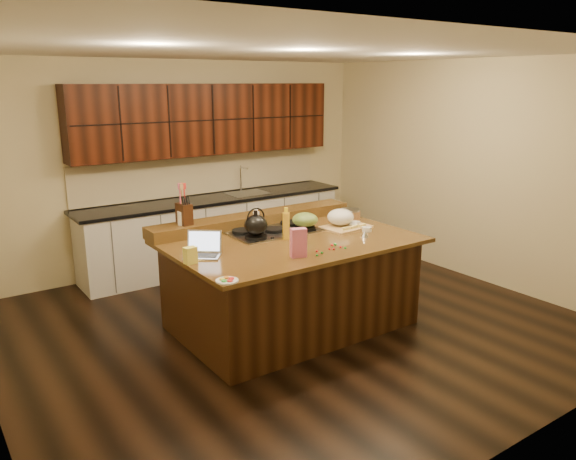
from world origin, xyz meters
TOP-DOWN VIEW (x-y plane):
  - room at (0.00, 0.00)m, footprint 5.52×5.02m
  - island at (0.00, 0.00)m, footprint 2.40×1.60m
  - back_ledge at (0.00, 0.70)m, footprint 2.40×0.30m
  - cooktop at (0.00, 0.30)m, footprint 0.92×0.52m
  - back_counter at (0.30, 2.23)m, footprint 3.70×0.66m
  - kettle at (-0.30, 0.17)m, footprint 0.28×0.28m
  - green_bowl at (0.30, 0.17)m, footprint 0.34×0.34m
  - laptop at (-0.95, 0.01)m, footprint 0.39×0.38m
  - oil_bottle at (-0.05, 0.02)m, footprint 0.07×0.07m
  - vinegar_bottle at (-0.23, 0.28)m, footprint 0.07×0.07m
  - wooden_tray at (0.71, 0.06)m, footprint 0.52×0.41m
  - ramekin_a at (0.79, -0.02)m, footprint 0.13×0.13m
  - ramekin_b at (0.81, -0.21)m, footprint 0.13×0.13m
  - ramekin_c at (0.88, 0.03)m, footprint 0.11×0.11m
  - strainer_bowl at (1.04, 0.31)m, footprint 0.26×0.26m
  - kitchen_timer at (0.65, -0.36)m, footprint 0.10×0.10m
  - pink_bag at (-0.28, -0.52)m, footprint 0.16×0.11m
  - candy_plate at (-1.11, -0.71)m, footprint 0.22×0.22m
  - package_box at (-1.15, -0.14)m, footprint 0.11×0.08m
  - utensil_crock at (-0.82, 0.70)m, footprint 0.14×0.14m
  - knife_block at (-0.81, 0.70)m, footprint 0.12×0.18m
  - gumdrop_0 at (0.18, -0.41)m, footprint 0.02×0.02m
  - gumdrop_1 at (-0.25, -0.51)m, footprint 0.02×0.02m
  - gumdrop_2 at (-0.06, -0.50)m, footprint 0.02×0.02m
  - gumdrop_3 at (-0.05, -0.56)m, footprint 0.02×0.02m
  - gumdrop_4 at (0.18, -0.43)m, footprint 0.02×0.02m
  - gumdrop_5 at (-0.13, -0.60)m, footprint 0.02×0.02m
  - gumdrop_6 at (-0.21, -0.43)m, footprint 0.02×0.02m
  - gumdrop_7 at (0.22, -0.57)m, footprint 0.02×0.02m
  - gumdrop_8 at (0.20, -0.52)m, footprint 0.02×0.02m
  - gumdrop_9 at (0.21, -0.43)m, footprint 0.02×0.02m
  - gumdrop_10 at (0.11, -0.53)m, footprint 0.02×0.02m
  - gumdrop_11 at (0.22, -0.42)m, footprint 0.02×0.02m
  - gumdrop_12 at (0.08, -0.51)m, footprint 0.02×0.02m

SIDE VIEW (x-z plane):
  - island at x=0.00m, z-range 0.00..0.92m
  - candy_plate at x=-1.11m, z-range 0.92..0.93m
  - gumdrop_0 at x=0.18m, z-range 0.92..0.94m
  - gumdrop_1 at x=-0.25m, z-range 0.92..0.94m
  - gumdrop_2 at x=-0.06m, z-range 0.92..0.94m
  - gumdrop_3 at x=-0.05m, z-range 0.92..0.94m
  - gumdrop_4 at x=0.18m, z-range 0.92..0.94m
  - gumdrop_5 at x=-0.13m, z-range 0.92..0.94m
  - gumdrop_6 at x=-0.21m, z-range 0.92..0.94m
  - gumdrop_7 at x=0.22m, z-range 0.92..0.94m
  - gumdrop_8 at x=0.20m, z-range 0.92..0.94m
  - gumdrop_9 at x=0.21m, z-range 0.92..0.94m
  - gumdrop_10 at x=0.11m, z-range 0.92..0.94m
  - gumdrop_11 at x=0.22m, z-range 0.92..0.94m
  - gumdrop_12 at x=0.08m, z-range 0.92..0.94m
  - cooktop at x=0.00m, z-range 0.91..0.96m
  - ramekin_a at x=0.79m, z-range 0.92..0.96m
  - ramekin_b at x=0.81m, z-range 0.92..0.96m
  - ramekin_c at x=0.88m, z-range 0.92..0.96m
  - kitchen_timer at x=0.65m, z-range 0.92..0.99m
  - strainer_bowl at x=1.04m, z-range 0.92..1.01m
  - laptop at x=-0.95m, z-range 0.87..1.09m
  - back_ledge at x=0.00m, z-range 0.92..1.04m
  - back_counter at x=0.30m, z-range -0.22..2.18m
  - package_box at x=-1.15m, z-range 0.92..1.07m
  - wooden_tray at x=0.71m, z-range 0.91..1.11m
  - green_bowl at x=0.30m, z-range 0.97..1.11m
  - vinegar_bottle at x=-0.23m, z-range 0.92..1.17m
  - pink_bag at x=-0.28m, z-range 0.92..1.18m
  - oil_bottle at x=-0.05m, z-range 0.92..1.19m
  - kettle at x=-0.30m, z-range 0.97..1.17m
  - utensil_crock at x=-0.82m, z-range 1.04..1.18m
  - knife_block at x=-0.81m, z-range 1.04..1.25m
  - room at x=0.00m, z-range -0.01..2.71m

